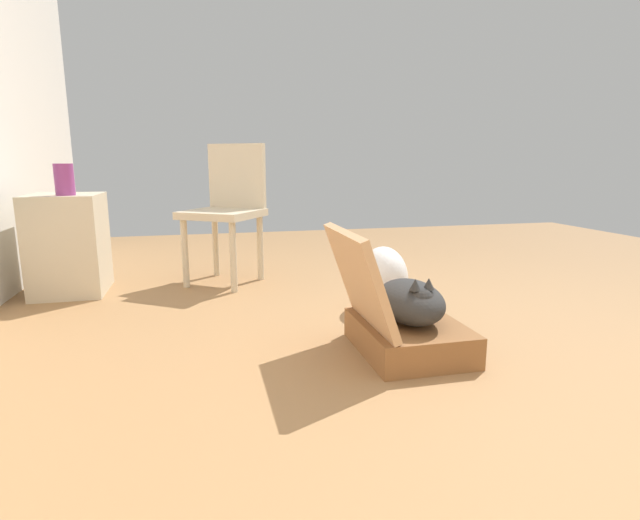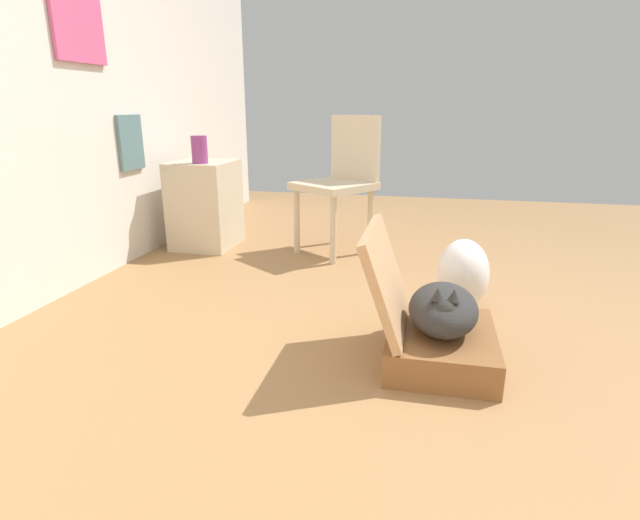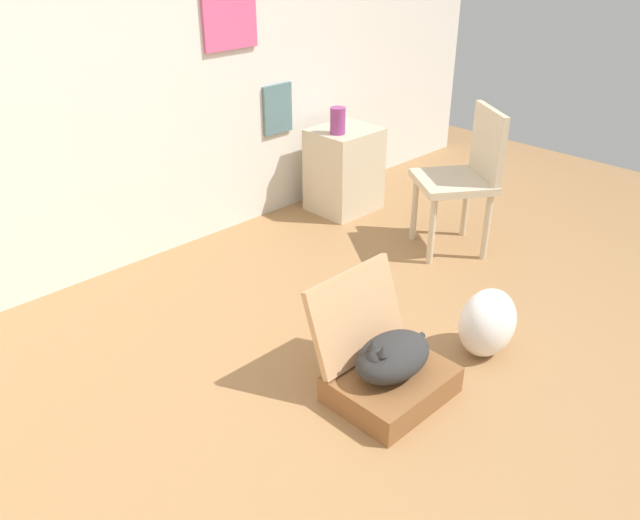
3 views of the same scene
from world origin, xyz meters
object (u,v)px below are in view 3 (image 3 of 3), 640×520
at_px(cat, 392,356).
at_px(vase_tall, 338,121).
at_px(chair, 465,174).
at_px(suitcase_base, 391,384).
at_px(plastic_bag_white, 487,322).
at_px(side_table, 344,170).

distance_m(cat, vase_tall, 2.23).
xyz_separation_m(vase_tall, chair, (0.19, -0.99, -0.20)).
bearing_deg(vase_tall, cat, -128.89).
xyz_separation_m(suitcase_base, chair, (1.55, 0.70, 0.47)).
bearing_deg(cat, vase_tall, 51.11).
distance_m(suitcase_base, vase_tall, 2.27).
bearing_deg(plastic_bag_white, cat, 170.04).
bearing_deg(vase_tall, chair, -78.86).
bearing_deg(suitcase_base, side_table, 49.54).
height_order(vase_tall, chair, chair).
xyz_separation_m(plastic_bag_white, chair, (0.93, 0.81, 0.36)).
xyz_separation_m(suitcase_base, side_table, (1.48, 1.73, 0.25)).
relative_size(cat, side_table, 0.77).
bearing_deg(plastic_bag_white, side_table, 65.23).
bearing_deg(chair, side_table, -141.52).
distance_m(suitcase_base, chair, 1.77).
distance_m(suitcase_base, cat, 0.17).
distance_m(plastic_bag_white, vase_tall, 2.02).
relative_size(suitcase_base, cat, 1.12).
bearing_deg(chair, suitcase_base, -31.23).
relative_size(suitcase_base, side_table, 0.86).
relative_size(suitcase_base, vase_tall, 2.89).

